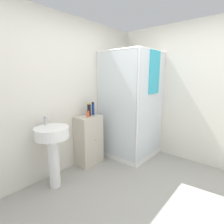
# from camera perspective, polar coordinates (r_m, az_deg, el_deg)

# --- Properties ---
(ground_plane) EXTENTS (12.00, 12.00, 0.00)m
(ground_plane) POSITION_cam_1_polar(r_m,az_deg,el_deg) (2.37, 14.15, -30.21)
(ground_plane) COLOR #9E9B93
(wall_back) EXTENTS (6.40, 0.06, 2.50)m
(wall_back) POSITION_cam_1_polar(r_m,az_deg,el_deg) (2.93, -15.78, 5.03)
(wall_back) COLOR silver
(wall_back) RESTS_ON ground_plane
(wall_right) EXTENTS (0.06, 6.40, 2.50)m
(wall_right) POSITION_cam_1_polar(r_m,az_deg,el_deg) (3.41, 28.14, 4.97)
(wall_right) COLOR silver
(wall_right) RESTS_ON ground_plane
(shower_enclosure) EXTENTS (0.93, 0.96, 2.01)m
(shower_enclosure) POSITION_cam_1_polar(r_m,az_deg,el_deg) (3.47, 6.47, -5.50)
(shower_enclosure) COLOR white
(shower_enclosure) RESTS_ON ground_plane
(vanity_cabinet) EXTENTS (0.45, 0.33, 0.88)m
(vanity_cabinet) POSITION_cam_1_polar(r_m,az_deg,el_deg) (3.19, -7.59, -9.09)
(vanity_cabinet) COLOR beige
(vanity_cabinet) RESTS_ON ground_plane
(sink) EXTENTS (0.46, 0.46, 1.02)m
(sink) POSITION_cam_1_polar(r_m,az_deg,el_deg) (2.58, -18.85, -9.68)
(sink) COLOR white
(sink) RESTS_ON ground_plane
(soap_dispenser) EXTENTS (0.05, 0.05, 0.14)m
(soap_dispenser) POSITION_cam_1_polar(r_m,az_deg,el_deg) (2.98, -7.88, -0.64)
(soap_dispenser) COLOR #E5562D
(soap_dispenser) RESTS_ON vanity_cabinet
(shampoo_bottle_tall_black) EXTENTS (0.06, 0.06, 0.23)m
(shampoo_bottle_tall_black) POSITION_cam_1_polar(r_m,az_deg,el_deg) (3.07, -7.49, 0.80)
(shampoo_bottle_tall_black) COLOR black
(shampoo_bottle_tall_black) RESTS_ON vanity_cabinet
(shampoo_bottle_blue) EXTENTS (0.05, 0.05, 0.23)m
(shampoo_bottle_blue) POSITION_cam_1_polar(r_m,az_deg,el_deg) (3.13, -6.22, 1.06)
(shampoo_bottle_blue) COLOR navy
(shampoo_bottle_blue) RESTS_ON vanity_cabinet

